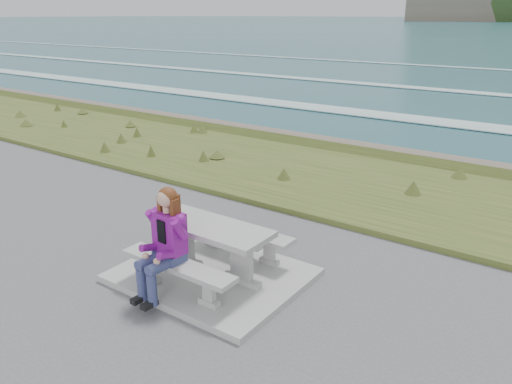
# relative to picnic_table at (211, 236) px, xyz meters

# --- Properties ---
(concrete_slab) EXTENTS (2.60, 2.10, 0.10)m
(concrete_slab) POSITION_rel_picnic_table_xyz_m (-0.00, 0.00, -0.63)
(concrete_slab) COLOR #A7A8A2
(concrete_slab) RESTS_ON ground
(picnic_table) EXTENTS (1.80, 0.75, 0.75)m
(picnic_table) POSITION_rel_picnic_table_xyz_m (0.00, 0.00, 0.00)
(picnic_table) COLOR #A7A8A2
(picnic_table) RESTS_ON concrete_slab
(bench_landward) EXTENTS (1.80, 0.35, 0.45)m
(bench_landward) POSITION_rel_picnic_table_xyz_m (0.00, -0.70, -0.23)
(bench_landward) COLOR #A7A8A2
(bench_landward) RESTS_ON concrete_slab
(bench_seaward) EXTENTS (1.80, 0.35, 0.45)m
(bench_seaward) POSITION_rel_picnic_table_xyz_m (0.00, 0.70, -0.23)
(bench_seaward) COLOR #A7A8A2
(bench_seaward) RESTS_ON concrete_slab
(grass_verge) EXTENTS (160.00, 4.50, 0.22)m
(grass_verge) POSITION_rel_picnic_table_xyz_m (-0.00, 5.00, -0.68)
(grass_verge) COLOR #32481B
(grass_verge) RESTS_ON ground
(shore_drop) EXTENTS (160.00, 0.80, 2.20)m
(shore_drop) POSITION_rel_picnic_table_xyz_m (-0.00, 7.90, -0.68)
(shore_drop) COLOR brown
(shore_drop) RESTS_ON ground
(ocean) EXTENTS (1600.00, 1600.00, 0.09)m
(ocean) POSITION_rel_picnic_table_xyz_m (-0.00, 25.09, -2.42)
(ocean) COLOR #21545D
(ocean) RESTS_ON ground
(seated_woman) EXTENTS (0.47, 0.77, 1.48)m
(seated_woman) POSITION_rel_picnic_table_xyz_m (-0.15, -0.84, -0.04)
(seated_woman) COLOR navy
(seated_woman) RESTS_ON concrete_slab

